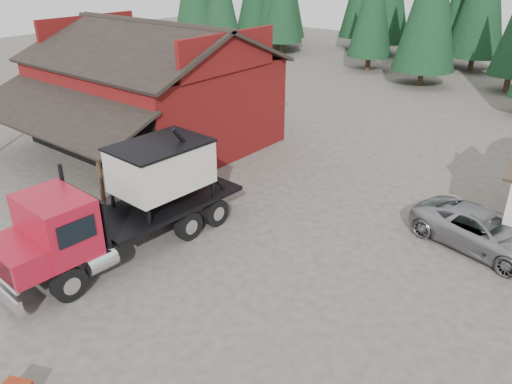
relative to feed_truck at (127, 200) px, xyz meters
The scene contains 6 objects.
ground 3.17m from the feed_truck, 23.15° to the right, with size 120.00×120.00×0.00m, color #4E443D.
red_barn 12.59m from the feed_truck, 134.51° to the left, with size 12.80×13.63×7.18m.
conifer_backdrop 41.18m from the feed_truck, 86.96° to the left, with size 76.00×16.00×16.00m, color black, non-canonical shape.
near_pine_a 33.82m from the feed_truck, 126.21° to the left, with size 4.40×4.40×11.40m.
feed_truck is the anchor object (origin of this frame).
silver_car 13.78m from the feed_truck, 38.71° to the left, with size 2.54×5.52×1.53m, color #93959A.
Camera 1 is at (12.16, -9.13, 10.51)m, focal length 35.00 mm.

